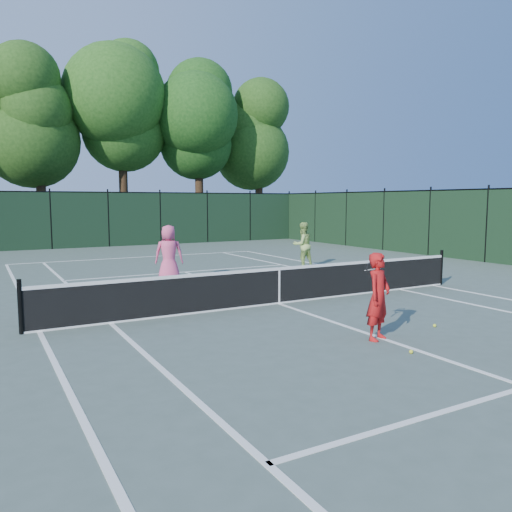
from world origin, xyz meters
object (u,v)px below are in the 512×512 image
coach (378,296)px  loose_ball_midcourt (435,326)px  loose_ball_near_cart (411,352)px  player_pink (169,254)px  player_green (303,245)px

coach → loose_ball_midcourt: (1.63, 0.11, -0.77)m
coach → loose_ball_near_cart: size_ratio=23.58×
loose_ball_midcourt → loose_ball_near_cart: bearing=-149.4°
coach → player_pink: player_pink is taller
coach → loose_ball_near_cart: (-0.11, -0.93, -0.77)m
loose_ball_near_cart → loose_ball_midcourt: same height
player_green → loose_ball_near_cart: player_green is taller
player_green → loose_ball_midcourt: player_green is taller
player_green → coach: bearing=64.5°
loose_ball_midcourt → player_pink: bearing=109.2°
player_green → loose_ball_midcourt: bearing=73.2°
coach → player_green: 10.11m
player_pink → loose_ball_midcourt: player_pink is taller
player_pink → loose_ball_near_cart: player_pink is taller
player_green → loose_ball_midcourt: 9.42m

